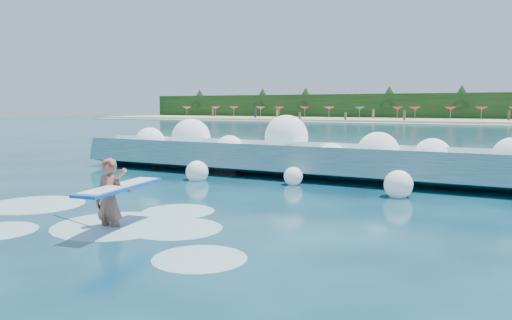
# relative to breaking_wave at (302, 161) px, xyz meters

# --- Properties ---
(ground) EXTENTS (200.00, 200.00, 0.00)m
(ground) POSITION_rel_breaking_wave_xyz_m (-0.62, -7.43, -0.58)
(ground) COLOR #07243A
(ground) RESTS_ON ground
(beach) EXTENTS (140.00, 20.00, 0.40)m
(beach) POSITION_rel_breaking_wave_xyz_m (-0.62, 70.57, -0.38)
(beach) COLOR tan
(beach) RESTS_ON ground
(wet_band) EXTENTS (140.00, 5.00, 0.08)m
(wet_band) POSITION_rel_breaking_wave_xyz_m (-0.62, 59.57, -0.54)
(wet_band) COLOR silver
(wet_band) RESTS_ON ground
(treeline) EXTENTS (140.00, 4.00, 5.00)m
(treeline) POSITION_rel_breaking_wave_xyz_m (-0.62, 80.57, 1.92)
(treeline) COLOR black
(treeline) RESTS_ON ground
(breaking_wave) EXTENTS (19.25, 2.94, 1.66)m
(breaking_wave) POSITION_rel_breaking_wave_xyz_m (0.00, 0.00, 0.00)
(breaking_wave) COLOR teal
(breaking_wave) RESTS_ON ground
(rock_cluster) EXTENTS (8.32, 3.18, 1.34)m
(rock_cluster) POSITION_rel_breaking_wave_xyz_m (-3.57, 0.56, -0.15)
(rock_cluster) COLOR black
(rock_cluster) RESTS_ON ground
(surfer_with_board) EXTENTS (1.17, 3.04, 1.90)m
(surfer_with_board) POSITION_rel_breaking_wave_xyz_m (-0.44, -9.67, 0.12)
(surfer_with_board) COLOR #995947
(surfer_with_board) RESTS_ON ground
(wave_spray) EXTENTS (15.65, 4.72, 2.47)m
(wave_spray) POSITION_rel_breaking_wave_xyz_m (-0.83, 0.02, 0.53)
(wave_spray) COLOR white
(wave_spray) RESTS_ON ground
(surf_foam) EXTENTS (9.05, 5.38, 0.14)m
(surf_foam) POSITION_rel_breaking_wave_xyz_m (-1.42, -9.16, -0.58)
(surf_foam) COLOR silver
(surf_foam) RESTS_ON ground
(beach_umbrellas) EXTENTS (114.67, 6.40, 0.50)m
(beach_umbrellas) POSITION_rel_breaking_wave_xyz_m (-0.94, 72.27, 1.67)
(beach_umbrellas) COLOR #CB3B6B
(beach_umbrellas) RESTS_ON ground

